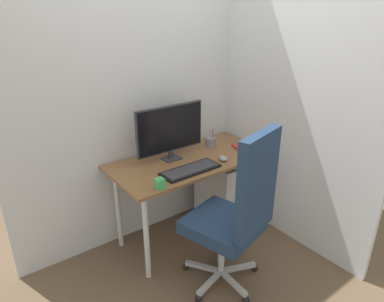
# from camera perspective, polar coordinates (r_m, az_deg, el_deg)

# --- Properties ---
(ground_plane) EXTENTS (8.00, 8.00, 0.00)m
(ground_plane) POSITION_cam_1_polar(r_m,az_deg,el_deg) (3.16, -0.13, -13.77)
(ground_plane) COLOR brown
(wall_back) EXTENTS (2.77, 0.04, 2.80)m
(wall_back) POSITION_cam_1_polar(r_m,az_deg,el_deg) (2.88, -4.50, 13.05)
(wall_back) COLOR silver
(wall_back) RESTS_ON ground_plane
(wall_side_right) EXTENTS (0.04, 2.07, 2.80)m
(wall_side_right) POSITION_cam_1_polar(r_m,az_deg,el_deg) (2.92, 13.73, 12.64)
(wall_side_right) COLOR silver
(wall_side_right) RESTS_ON ground_plane
(desk) EXTENTS (1.34, 0.65, 0.75)m
(desk) POSITION_cam_1_polar(r_m,az_deg,el_deg) (2.82, -0.14, -2.88)
(desk) COLOR brown
(desk) RESTS_ON ground_plane
(office_chair) EXTENTS (0.58, 0.61, 1.22)m
(office_chair) POSITION_cam_1_polar(r_m,az_deg,el_deg) (2.30, 7.66, -10.03)
(office_chair) COLOR black
(office_chair) RESTS_ON ground_plane
(filing_cabinet) EXTENTS (0.45, 0.46, 0.63)m
(filing_cabinet) POSITION_cam_1_polar(r_m,az_deg,el_deg) (3.21, 6.01, -6.55)
(filing_cabinet) COLOR silver
(filing_cabinet) RESTS_ON ground_plane
(monitor) EXTENTS (0.61, 0.11, 0.45)m
(monitor) POSITION_cam_1_polar(r_m,az_deg,el_deg) (2.70, -3.69, 3.61)
(monitor) COLOR #333338
(monitor) RESTS_ON desk
(keyboard) EXTENTS (0.48, 0.19, 0.02)m
(keyboard) POSITION_cam_1_polar(r_m,az_deg,el_deg) (2.57, -0.23, -3.19)
(keyboard) COLOR black
(keyboard) RESTS_ON desk
(mouse) EXTENTS (0.09, 0.11, 0.04)m
(mouse) POSITION_cam_1_polar(r_m,az_deg,el_deg) (2.76, 5.26, -1.22)
(mouse) COLOR gray
(mouse) RESTS_ON desk
(pen_holder) EXTENTS (0.10, 0.10, 0.17)m
(pen_holder) POSITION_cam_1_polar(r_m,az_deg,el_deg) (3.02, 3.19, 1.52)
(pen_holder) COLOR slate
(pen_holder) RESTS_ON desk
(notebook) EXTENTS (0.16, 0.20, 0.02)m
(notebook) POSITION_cam_1_polar(r_m,az_deg,el_deg) (3.02, 8.35, 0.63)
(notebook) COLOR #B23333
(notebook) RESTS_ON desk
(desk_clamp_accessory) EXTENTS (0.06, 0.06, 0.07)m
(desk_clamp_accessory) POSITION_cam_1_polar(r_m,az_deg,el_deg) (2.33, -5.51, -5.49)
(desk_clamp_accessory) COLOR #3FAD59
(desk_clamp_accessory) RESTS_ON desk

